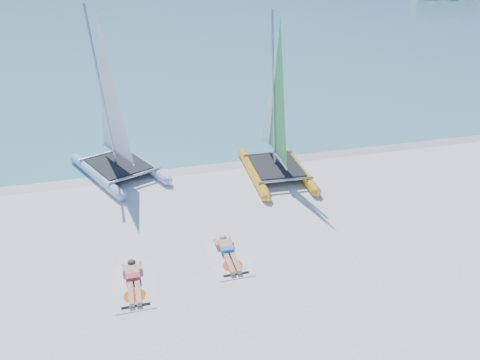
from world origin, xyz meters
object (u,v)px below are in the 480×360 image
object	(u,v)px
catamaran_yellow	(274,123)
sunbather_a	(133,279)
catamaran_blue	(113,126)
towel_b	(230,258)
sunbather_b	(228,251)
towel_a	(134,287)

from	to	relation	value
catamaran_yellow	sunbather_a	size ratio (longest dim) A/B	3.53
catamaran_blue	sunbather_a	distance (m)	7.17
catamaran_blue	towel_b	bearing A→B (deg)	-90.76
catamaran_yellow	towel_b	world-z (taller)	catamaran_yellow
catamaran_yellow	sunbather_a	bearing A→B (deg)	-132.46
catamaran_yellow	towel_b	bearing A→B (deg)	-117.10
towel_b	sunbather_b	xyz separation A→B (m)	(0.00, 0.19, 0.11)
towel_b	sunbather_b	world-z (taller)	sunbather_b
towel_a	catamaran_yellow	bearing A→B (deg)	45.64
towel_a	sunbather_b	bearing A→B (deg)	15.85
catamaran_blue	sunbather_b	xyz separation A→B (m)	(2.84, -6.38, -1.76)
towel_a	towel_b	bearing A→B (deg)	11.97
sunbather_a	catamaran_yellow	bearing A→B (deg)	44.68
sunbather_a	towel_b	bearing A→B (deg)	7.97
catamaran_blue	catamaran_yellow	world-z (taller)	catamaran_blue
catamaran_yellow	catamaran_blue	bearing A→B (deg)	170.36
towel_a	sunbather_a	world-z (taller)	sunbather_a
catamaran_blue	towel_b	world-z (taller)	catamaran_blue
sunbather_b	catamaran_blue	bearing A→B (deg)	113.98
sunbather_a	towel_b	xyz separation A→B (m)	(2.67, 0.37, -0.11)
sunbather_b	catamaran_yellow	bearing A→B (deg)	59.12
towel_b	catamaran_blue	bearing A→B (deg)	113.35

